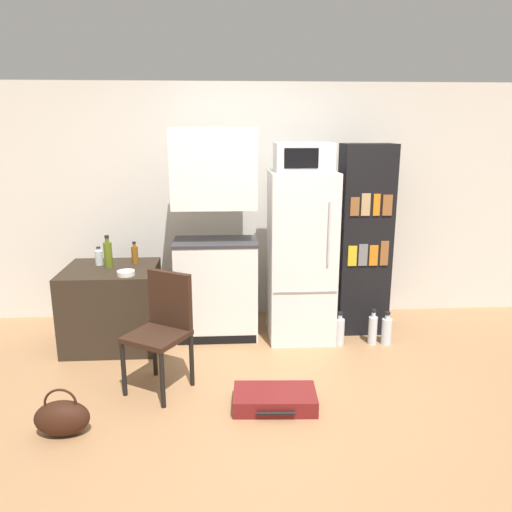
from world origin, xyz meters
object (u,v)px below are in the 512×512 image
bowl (126,273)px  water_bottle_front (339,331)px  suitcase_large_flat (275,399)px  water_bottle_middle (373,329)px  bottle_clear_short (99,257)px  handbag (62,418)px  bookshelf (364,240)px  kitchen_hutch (216,243)px  refrigerator (301,257)px  bottle_olive_oil (108,254)px  chair (164,321)px  microwave (303,157)px  bottle_amber_beer (135,254)px  side_table (112,306)px  water_bottle_back (387,330)px

bowl → water_bottle_front: 2.01m
bowl → water_bottle_front: size_ratio=0.47×
suitcase_large_flat → water_bottle_middle: water_bottle_middle is taller
bottle_clear_short → handbag: 1.71m
bookshelf → handbag: (-2.42, -1.65, -0.79)m
kitchen_hutch → water_bottle_front: bearing=-15.3°
kitchen_hutch → bookshelf: 1.43m
handbag → kitchen_hutch: bearing=58.1°
refrigerator → bottle_olive_oil: size_ratio=5.30×
refrigerator → suitcase_large_flat: 1.52m
bowl → water_bottle_front: (1.91, 0.08, -0.62)m
refrigerator → chair: (-1.19, -0.91, -0.26)m
microwave → bottle_olive_oil: microwave is taller
bottle_amber_beer → microwave: bearing=-3.0°
bottle_clear_short → chair: 1.20m
water_bottle_front → water_bottle_middle: 0.32m
kitchen_hutch → refrigerator: (0.80, -0.06, -0.13)m
refrigerator → chair: bearing=-142.5°
water_bottle_middle → side_table: bearing=176.1°
microwave → water_bottle_middle: size_ratio=1.49×
bottle_amber_beer → handbag: (-0.24, -1.61, -0.70)m
bottle_clear_short → bowl: size_ratio=1.14×
bottle_clear_short → suitcase_large_flat: bottle_clear_short is taller
handbag → water_bottle_front: handbag is taller
refrigerator → microwave: (-0.00, -0.00, 0.92)m
bookshelf → kitchen_hutch: bearing=-177.8°
bottle_amber_beer → water_bottle_back: size_ratio=0.66×
refrigerator → bottle_olive_oil: refrigerator is taller
water_bottle_middle → bottle_clear_short: bearing=173.7°
kitchen_hutch → refrigerator: bearing=-4.6°
suitcase_large_flat → water_bottle_back: water_bottle_back is taller
bowl → water_bottle_middle: (2.22, 0.08, -0.61)m
bottle_amber_beer → water_bottle_front: bearing=-9.8°
bottle_clear_short → water_bottle_middle: 2.64m
microwave → bottle_amber_beer: 1.80m
side_table → bookshelf: size_ratio=0.45×
bottle_amber_beer → water_bottle_back: (2.34, -0.33, -0.69)m
microwave → handbag: (-1.79, -1.53, -1.59)m
bookshelf → chair: (-1.82, -1.03, -0.38)m
chair → suitcase_large_flat: size_ratio=1.47×
microwave → suitcase_large_flat: size_ratio=0.83×
bottle_amber_beer → water_bottle_front: size_ratio=0.64×
bottle_amber_beer → handbag: bottle_amber_beer is taller
water_bottle_front → water_bottle_back: water_bottle_front is taller
side_table → suitcase_large_flat: bearing=-40.7°
bottle_clear_short → water_bottle_middle: (2.54, -0.28, -0.66)m
microwave → bookshelf: bearing=11.0°
refrigerator → suitcase_large_flat: bearing=-106.0°
refrigerator → water_bottle_front: bearing=-36.0°
water_bottle_middle → refrigerator: bearing=159.8°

